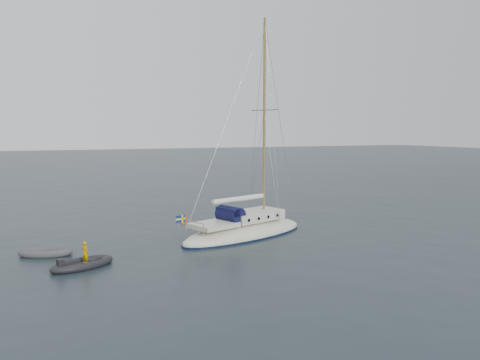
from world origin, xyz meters
name	(u,v)px	position (x,y,z in m)	size (l,w,h in m)	color
ground	(230,240)	(0.00, 0.00, 0.00)	(300.00, 300.00, 0.00)	black
sailboat	(245,219)	(1.31, 0.64, 1.13)	(10.45, 3.13, 14.88)	#ECE7CB
dinghy	(46,252)	(-10.79, 0.62, 0.18)	(2.94, 1.33, 0.42)	#444549
rib	(82,263)	(-9.13, -2.52, 0.21)	(3.37, 1.53, 1.33)	black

